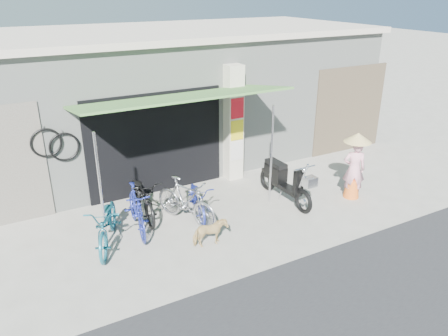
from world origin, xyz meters
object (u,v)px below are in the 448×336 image
street_dog (210,233)px  nun (354,166)px  bike_silver (186,201)px  moped (284,181)px  bike_blue (137,210)px  bike_navy (198,199)px  bike_black (143,196)px  bike_teal (108,223)px

street_dog → nun: size_ratio=0.42×
bike_silver → moped: bearing=-25.5°
moped → nun: 1.73m
street_dog → nun: bearing=-81.4°
bike_blue → bike_navy: (1.41, 0.02, -0.09)m
bike_black → bike_blue: bearing=-116.5°
bike_black → bike_navy: bike_black is taller
moped → street_dog: bearing=-160.1°
street_dog → nun: nun is taller
bike_blue → street_dog: bearing=-41.9°
bike_black → bike_navy: (1.08, -0.54, -0.08)m
bike_black → bike_silver: bearing=-40.8°
bike_teal → nun: nun is taller
bike_teal → bike_silver: 1.71m
bike_black → moped: moped is taller
bike_silver → moped: 2.48m
bike_navy → moped: 2.13m
bike_teal → bike_black: 1.28m
nun → bike_blue: bearing=21.9°
bike_teal → moped: 4.18m
bike_black → bike_navy: size_ratio=1.20×
bike_teal → street_dog: bearing=-7.0°
moped → nun: bearing=-24.4°
bike_black → street_dog: (0.75, -1.80, -0.19)m
bike_teal → bike_navy: 2.09m
bike_silver → street_dog: bike_silver is taller
bike_teal → moped: bearing=22.3°
bike_teal → bike_black: (0.99, 0.81, 0.00)m
bike_blue → street_dog: (1.07, -1.24, -0.21)m
bike_silver → moped: (2.47, -0.13, -0.00)m
bike_black → nun: nun is taller
nun → bike_teal: bearing=25.5°
bike_teal → street_dog: size_ratio=2.70×
bike_teal → bike_silver: bike_silver is taller
street_dog → nun: (4.01, 0.30, 0.53)m
bike_black → moped: (3.19, -0.84, 0.02)m
bike_navy → moped: (2.11, -0.30, 0.10)m
bike_black → moped: size_ratio=0.93×
bike_navy → moped: moped is taller
bike_silver → moped: moped is taller
bike_navy → street_dog: bike_navy is taller
bike_blue → nun: bearing=-3.3°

